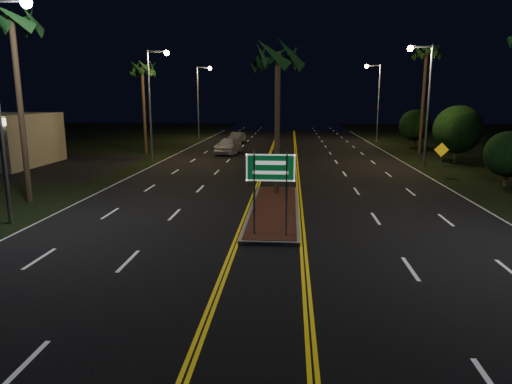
# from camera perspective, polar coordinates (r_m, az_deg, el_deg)

# --- Properties ---
(ground) EXTENTS (120.00, 120.00, 0.00)m
(ground) POSITION_cam_1_polar(r_m,az_deg,el_deg) (14.69, 1.26, -9.08)
(ground) COLOR black
(ground) RESTS_ON ground
(median_island) EXTENTS (2.25, 10.25, 0.17)m
(median_island) POSITION_cam_1_polar(r_m,az_deg,el_deg) (21.35, 2.28, -2.19)
(median_island) COLOR gray
(median_island) RESTS_ON ground
(highway_sign) EXTENTS (1.80, 0.08, 3.20)m
(highway_sign) POSITION_cam_1_polar(r_m,az_deg,el_deg) (16.76, 1.82, 2.06)
(highway_sign) COLOR gray
(highway_sign) RESTS_ON ground
(streetlight_left_near) EXTENTS (1.91, 0.44, 9.00)m
(streetlight_left_near) POSITION_cam_1_polar(r_m,az_deg,el_deg) (21.03, -28.90, 11.51)
(streetlight_left_near) COLOR gray
(streetlight_left_near) RESTS_ON ground
(streetlight_left_mid) EXTENTS (1.91, 0.44, 9.00)m
(streetlight_left_mid) POSITION_cam_1_polar(r_m,az_deg,el_deg) (39.38, -12.67, 12.10)
(streetlight_left_mid) COLOR gray
(streetlight_left_mid) RESTS_ON ground
(streetlight_left_far) EXTENTS (1.91, 0.44, 9.00)m
(streetlight_left_far) POSITION_cam_1_polar(r_m,az_deg,el_deg) (58.82, -6.92, 12.09)
(streetlight_left_far) COLOR gray
(streetlight_left_far) RESTS_ON ground
(streetlight_right_mid) EXTENTS (1.91, 0.44, 9.00)m
(streetlight_right_mid) POSITION_cam_1_polar(r_m,az_deg,el_deg) (37.06, 20.27, 11.71)
(streetlight_right_mid) COLOR gray
(streetlight_right_mid) RESTS_ON ground
(streetlight_right_far) EXTENTS (1.91, 0.44, 9.00)m
(streetlight_right_far) POSITION_cam_1_polar(r_m,az_deg,el_deg) (56.59, 14.73, 11.81)
(streetlight_right_far) COLOR gray
(streetlight_right_far) RESTS_ON ground
(palm_median) EXTENTS (2.40, 2.40, 8.30)m
(palm_median) POSITION_cam_1_polar(r_m,az_deg,el_deg) (24.31, 2.74, 16.58)
(palm_median) COLOR #382819
(palm_median) RESTS_ON ground
(palm_left_near) EXTENTS (2.40, 2.40, 9.80)m
(palm_left_near) POSITION_cam_1_polar(r_m,az_deg,el_deg) (25.66, -28.25, 18.16)
(palm_left_near) COLOR #382819
(palm_left_near) RESTS_ON ground
(palm_left_far) EXTENTS (2.40, 2.40, 8.80)m
(palm_left_far) POSITION_cam_1_polar(r_m,az_deg,el_deg) (43.92, -14.06, 14.70)
(palm_left_far) COLOR #382819
(palm_left_far) RESTS_ON ground
(palm_right_far) EXTENTS (2.40, 2.40, 10.30)m
(palm_right_far) POSITION_cam_1_polar(r_m,az_deg,el_deg) (45.52, 20.54, 15.98)
(palm_right_far) COLOR #382819
(palm_right_far) RESTS_ON ground
(shrub_near) EXTENTS (2.70, 2.70, 3.30)m
(shrub_near) POSITION_cam_1_polar(r_m,az_deg,el_deg) (30.69, 29.00, 4.15)
(shrub_near) COLOR #382819
(shrub_near) RESTS_ON ground
(shrub_mid) EXTENTS (3.78, 3.78, 4.62)m
(shrub_mid) POSITION_cam_1_polar(r_m,az_deg,el_deg) (40.06, 23.89, 7.18)
(shrub_mid) COLOR #382819
(shrub_mid) RESTS_ON ground
(shrub_far) EXTENTS (3.24, 3.24, 3.96)m
(shrub_far) POSITION_cam_1_polar(r_m,az_deg,el_deg) (51.48, 19.24, 7.89)
(shrub_far) COLOR #382819
(shrub_far) RESTS_ON ground
(car_near) EXTENTS (3.00, 5.70, 1.82)m
(car_near) POSITION_cam_1_polar(r_m,az_deg,el_deg) (43.11, -3.49, 5.98)
(car_near) COLOR silver
(car_near) RESTS_ON ground
(car_far) EXTENTS (2.51, 4.52, 1.43)m
(car_far) POSITION_cam_1_polar(r_m,az_deg,el_deg) (53.69, -2.41, 6.92)
(car_far) COLOR #A1A2AA
(car_far) RESTS_ON ground
(warning_sign) EXTENTS (0.95, 0.11, 2.26)m
(warning_sign) POSITION_cam_1_polar(r_m,az_deg,el_deg) (33.07, 22.13, 4.33)
(warning_sign) COLOR gray
(warning_sign) RESTS_ON ground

